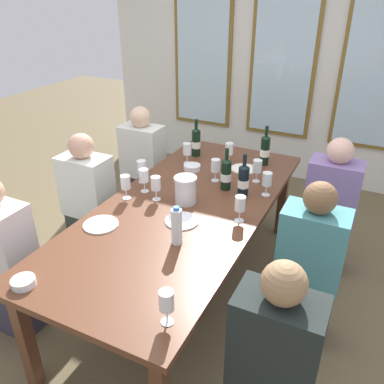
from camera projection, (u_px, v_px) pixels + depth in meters
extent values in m
plane|color=brown|center=(186.00, 290.00, 3.03)|extent=(12.00, 12.00, 0.00)
cube|color=silver|center=(285.00, 49.00, 4.26)|extent=(4.24, 0.06, 2.90)
cube|color=brown|center=(203.00, 44.00, 4.60)|extent=(0.72, 0.03, 1.88)
cube|color=silver|center=(202.00, 45.00, 4.58)|extent=(0.64, 0.01, 1.80)
cube|color=brown|center=(284.00, 50.00, 4.23)|extent=(0.72, 0.03, 1.88)
cube|color=silver|center=(284.00, 50.00, 4.21)|extent=(0.64, 0.01, 1.80)
cube|color=brown|center=(381.00, 56.00, 3.86)|extent=(0.72, 0.03, 1.88)
cube|color=silver|center=(381.00, 56.00, 3.84)|extent=(0.64, 0.01, 1.80)
cube|color=brown|center=(185.00, 208.00, 2.70)|extent=(1.04, 2.37, 0.04)
cube|color=brown|center=(26.00, 339.00, 2.17)|extent=(0.07, 0.07, 0.70)
cube|color=brown|center=(197.00, 181.00, 3.90)|extent=(0.07, 0.07, 0.70)
cube|color=brown|center=(282.00, 200.00, 3.57)|extent=(0.07, 0.07, 0.70)
cylinder|color=white|center=(101.00, 225.00, 2.47)|extent=(0.22, 0.22, 0.01)
cylinder|color=white|center=(244.00, 169.00, 3.21)|extent=(0.21, 0.21, 0.01)
cylinder|color=white|center=(182.00, 221.00, 2.50)|extent=(0.22, 0.22, 0.01)
cylinder|color=silver|center=(185.00, 191.00, 2.69)|extent=(0.14, 0.14, 0.17)
cylinder|color=silver|center=(185.00, 179.00, 2.64)|extent=(0.16, 0.16, 0.02)
cylinder|color=black|center=(196.00, 143.00, 3.42)|extent=(0.07, 0.07, 0.23)
cone|color=black|center=(196.00, 129.00, 3.36)|extent=(0.07, 0.07, 0.02)
cylinder|color=black|center=(196.00, 124.00, 3.34)|extent=(0.03, 0.03, 0.08)
cylinder|color=white|center=(196.00, 144.00, 3.43)|extent=(0.08, 0.08, 0.06)
cylinder|color=black|center=(243.00, 182.00, 2.77)|extent=(0.07, 0.07, 0.21)
cone|color=black|center=(244.00, 166.00, 2.71)|extent=(0.07, 0.07, 0.02)
cylinder|color=black|center=(245.00, 159.00, 2.69)|extent=(0.03, 0.03, 0.08)
cylinder|color=white|center=(243.00, 183.00, 2.77)|extent=(0.08, 0.08, 0.06)
cylinder|color=black|center=(226.00, 175.00, 2.86)|extent=(0.08, 0.07, 0.21)
cone|color=black|center=(227.00, 160.00, 2.80)|extent=(0.08, 0.07, 0.02)
cylinder|color=black|center=(227.00, 154.00, 2.78)|extent=(0.03, 0.03, 0.08)
cylinder|color=silver|center=(226.00, 177.00, 2.86)|extent=(0.08, 0.08, 0.06)
cylinder|color=black|center=(265.00, 151.00, 3.25)|extent=(0.07, 0.07, 0.23)
cone|color=black|center=(266.00, 137.00, 3.20)|extent=(0.07, 0.07, 0.02)
cylinder|color=black|center=(267.00, 131.00, 3.17)|extent=(0.03, 0.03, 0.08)
cylinder|color=white|center=(265.00, 153.00, 3.26)|extent=(0.08, 0.08, 0.06)
cylinder|color=white|center=(23.00, 282.00, 1.96)|extent=(0.12, 0.12, 0.04)
cylinder|color=white|center=(192.00, 167.00, 3.19)|extent=(0.14, 0.14, 0.04)
cylinder|color=white|center=(177.00, 227.00, 2.25)|extent=(0.06, 0.06, 0.22)
cylinder|color=blue|center=(176.00, 208.00, 2.19)|extent=(0.04, 0.04, 0.02)
cylinder|color=white|center=(215.00, 180.00, 3.03)|extent=(0.06, 0.06, 0.00)
cylinder|color=white|center=(215.00, 176.00, 3.01)|extent=(0.01, 0.01, 0.07)
cylinder|color=white|center=(216.00, 165.00, 2.97)|extent=(0.07, 0.07, 0.09)
cylinder|color=white|center=(256.00, 181.00, 3.02)|extent=(0.06, 0.06, 0.00)
cylinder|color=white|center=(256.00, 176.00, 3.00)|extent=(0.01, 0.01, 0.07)
cylinder|color=white|center=(257.00, 166.00, 2.96)|extent=(0.07, 0.07, 0.09)
cylinder|color=beige|center=(257.00, 170.00, 2.97)|extent=(0.06, 0.06, 0.03)
cylinder|color=white|center=(167.00, 322.00, 1.76)|extent=(0.06, 0.06, 0.00)
cylinder|color=white|center=(167.00, 315.00, 1.74)|extent=(0.01, 0.01, 0.07)
cylinder|color=white|center=(166.00, 300.00, 1.70)|extent=(0.07, 0.07, 0.09)
cylinder|color=white|center=(145.00, 191.00, 2.87)|extent=(0.06, 0.06, 0.00)
cylinder|color=white|center=(144.00, 186.00, 2.85)|extent=(0.01, 0.01, 0.07)
cylinder|color=white|center=(144.00, 175.00, 2.81)|extent=(0.07, 0.07, 0.09)
cylinder|color=white|center=(239.00, 220.00, 2.51)|extent=(0.06, 0.06, 0.00)
cylinder|color=white|center=(239.00, 215.00, 2.49)|extent=(0.01, 0.01, 0.07)
cylinder|color=white|center=(240.00, 203.00, 2.46)|extent=(0.07, 0.07, 0.09)
cylinder|color=beige|center=(240.00, 208.00, 2.47)|extent=(0.06, 0.06, 0.02)
cylinder|color=white|center=(228.00, 162.00, 3.33)|extent=(0.06, 0.06, 0.00)
cylinder|color=white|center=(228.00, 158.00, 3.31)|extent=(0.01, 0.01, 0.07)
cylinder|color=white|center=(229.00, 149.00, 3.27)|extent=(0.07, 0.07, 0.09)
cylinder|color=white|center=(266.00, 195.00, 2.82)|extent=(0.06, 0.06, 0.00)
cylinder|color=white|center=(266.00, 190.00, 2.80)|extent=(0.01, 0.01, 0.07)
cylinder|color=white|center=(267.00, 179.00, 2.76)|extent=(0.07, 0.07, 0.09)
cylinder|color=#590C19|center=(267.00, 183.00, 2.78)|extent=(0.06, 0.06, 0.02)
cylinder|color=white|center=(143.00, 182.00, 3.01)|extent=(0.06, 0.06, 0.00)
cylinder|color=white|center=(142.00, 177.00, 2.99)|extent=(0.01, 0.01, 0.07)
cylinder|color=white|center=(142.00, 167.00, 2.95)|extent=(0.07, 0.07, 0.09)
cylinder|color=#590C19|center=(142.00, 171.00, 2.97)|extent=(0.06, 0.06, 0.02)
cylinder|color=white|center=(187.00, 163.00, 3.33)|extent=(0.06, 0.06, 0.00)
cylinder|color=white|center=(187.00, 158.00, 3.31)|extent=(0.01, 0.01, 0.07)
cylinder|color=white|center=(187.00, 149.00, 3.27)|extent=(0.07, 0.07, 0.09)
cylinder|color=beige|center=(187.00, 152.00, 3.28)|extent=(0.06, 0.06, 0.03)
cylinder|color=white|center=(127.00, 198.00, 2.78)|extent=(0.06, 0.06, 0.00)
cylinder|color=white|center=(126.00, 193.00, 2.76)|extent=(0.01, 0.01, 0.07)
cylinder|color=white|center=(125.00, 182.00, 2.72)|extent=(0.07, 0.07, 0.09)
cylinder|color=white|center=(156.00, 199.00, 2.76)|extent=(0.06, 0.06, 0.00)
cylinder|color=white|center=(156.00, 194.00, 2.74)|extent=(0.01, 0.01, 0.07)
cylinder|color=white|center=(156.00, 183.00, 2.70)|extent=(0.07, 0.07, 0.09)
cylinder|color=beige|center=(156.00, 188.00, 2.72)|extent=(0.06, 0.06, 0.03)
cube|color=#322F3E|center=(15.00, 298.00, 2.63)|extent=(0.32, 0.24, 0.45)
cube|color=silver|center=(0.00, 240.00, 2.41)|extent=(0.38, 0.24, 0.48)
cube|color=black|center=(276.00, 342.00, 1.73)|extent=(0.38, 0.24, 0.48)
sphere|color=#96744F|center=(284.00, 283.00, 1.58)|extent=(0.19, 0.19, 0.19)
cube|color=#29312C|center=(93.00, 236.00, 3.28)|extent=(0.32, 0.24, 0.45)
cube|color=silver|center=(87.00, 186.00, 3.06)|extent=(0.38, 0.24, 0.48)
sphere|color=tan|center=(81.00, 146.00, 2.91)|extent=(0.19, 0.19, 0.19)
cube|color=#2B293B|center=(302.00, 305.00, 2.57)|extent=(0.32, 0.24, 0.45)
cube|color=teal|center=(312.00, 246.00, 2.36)|extent=(0.38, 0.24, 0.48)
sphere|color=brown|center=(320.00, 198.00, 2.20)|extent=(0.19, 0.19, 0.19)
cube|color=#332637|center=(145.00, 195.00, 3.91)|extent=(0.32, 0.24, 0.45)
cube|color=white|center=(142.00, 151.00, 3.70)|extent=(0.38, 0.24, 0.48)
sphere|color=beige|center=(140.00, 117.00, 3.55)|extent=(0.19, 0.19, 0.19)
cube|color=#352135|center=(323.00, 242.00, 3.20)|extent=(0.32, 0.24, 0.45)
cube|color=#856DAC|center=(333.00, 191.00, 2.98)|extent=(0.38, 0.24, 0.48)
sphere|color=beige|center=(340.00, 151.00, 2.83)|extent=(0.19, 0.19, 0.19)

